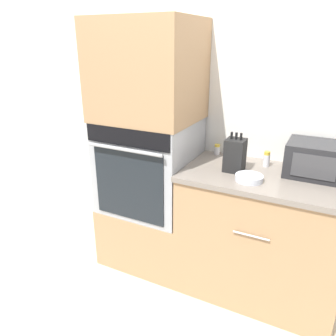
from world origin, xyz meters
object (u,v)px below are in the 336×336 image
Objects in this scene: bowl at (249,178)px; condiment_jar_near at (217,150)px; microwave at (320,160)px; condiment_jar_far at (267,159)px; knife_block at (235,155)px; wall_oven at (149,165)px; condiment_jar_mid at (234,155)px.

condiment_jar_near is (-0.35, 0.39, 0.02)m from bowl.
microwave is 0.34m from condiment_jar_far.
bowl is (-0.37, -0.28, -0.09)m from microwave.
knife_block is 2.43× the size of condiment_jar_far.
condiment_jar_near reaches higher than bowl.
knife_block is (0.67, -0.02, 0.19)m from wall_oven.
knife_block is at bearing -74.07° from condiment_jar_mid.
wall_oven is 8.81× the size of condiment_jar_near.
bowl is at bearing -143.05° from microwave.
condiment_jar_far is at bearing -12.74° from condiment_jar_near.
wall_oven reaches higher than condiment_jar_far.
wall_oven is 1.75× the size of microwave.
bowl is (0.13, -0.13, -0.09)m from knife_block.
condiment_jar_far is (0.23, -0.00, 0.00)m from condiment_jar_mid.
condiment_jar_mid reaches higher than bowl.
wall_oven is 6.58× the size of condiment_jar_far.
microwave is (1.17, 0.14, 0.19)m from wall_oven.
bowl is 1.74× the size of condiment_jar_mid.
condiment_jar_mid is 0.23m from condiment_jar_far.
condiment_jar_mid is (0.61, 0.17, 0.13)m from wall_oven.
wall_oven is at bearing 169.92° from bowl.
wall_oven is 0.65m from condiment_jar_mid.
microwave is at bearing 36.95° from bowl.
knife_block is at bearing -134.34° from condiment_jar_far.
bowl is 0.31m from condiment_jar_far.
condiment_jar_far is (0.04, 0.31, 0.03)m from bowl.
wall_oven is 2.70× the size of knife_block.
condiment_jar_far is (0.18, 0.18, -0.06)m from knife_block.
bowl is 0.36m from condiment_jar_mid.
condiment_jar_far is (-0.33, 0.02, -0.06)m from microwave.
wall_oven reaches higher than bowl.
wall_oven is 0.53m from condiment_jar_near.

